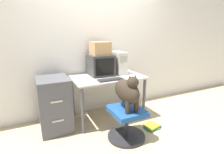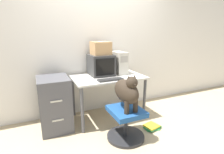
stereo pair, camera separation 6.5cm
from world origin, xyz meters
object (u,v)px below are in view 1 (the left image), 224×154
office_chair (127,122)px  filing_cabinet (54,104)px  crt_monitor (100,65)px  dog (127,91)px  cardboard_box (100,48)px  book_stack_floor (152,126)px  keyboard (110,80)px  pc_tower (118,62)px

office_chair → filing_cabinet: (-0.89, 0.71, 0.18)m
crt_monitor → dog: size_ratio=0.78×
crt_monitor → dog: (0.05, -0.85, -0.22)m
filing_cabinet → cardboard_box: cardboard_box is taller
crt_monitor → book_stack_floor: crt_monitor is taller
office_chair → keyboard: bearing=96.0°
dog → filing_cabinet: (-0.89, 0.71, -0.31)m
keyboard → book_stack_floor: keyboard is taller
dog → book_stack_floor: size_ratio=1.87×
crt_monitor → book_stack_floor: (0.56, -0.80, -0.92)m
office_chair → cardboard_box: cardboard_box is taller
book_stack_floor → crt_monitor: bearing=124.9°
book_stack_floor → dog: bearing=-174.5°
book_stack_floor → filing_cabinet: bearing=154.5°
filing_cabinet → office_chair: bearing=-38.5°
office_chair → book_stack_floor: bearing=5.0°
filing_cabinet → book_stack_floor: 1.59m
crt_monitor → pc_tower: (0.35, 0.01, 0.02)m
crt_monitor → cardboard_box: bearing=90.0°
crt_monitor → office_chair: size_ratio=0.76×
keyboard → pc_tower: bearing=49.7°
dog → cardboard_box: 1.00m
pc_tower → filing_cabinet: bearing=-173.1°
office_chair → filing_cabinet: size_ratio=0.65×
filing_cabinet → cardboard_box: (0.84, 0.14, 0.82)m
dog → book_stack_floor: bearing=5.5°
crt_monitor → book_stack_floor: size_ratio=1.46×
cardboard_box → pc_tower: bearing=1.0°
book_stack_floor → keyboard: bearing=144.0°
crt_monitor → cardboard_box: size_ratio=1.34×
office_chair → dog: bearing=-90.0°
pc_tower → dog: 0.94m
crt_monitor → filing_cabinet: size_ratio=0.50×
keyboard → office_chair: bearing=-84.0°
crt_monitor → filing_cabinet: 1.00m
pc_tower → keyboard: pc_tower is taller
filing_cabinet → book_stack_floor: (1.39, -0.67, -0.39)m
filing_cabinet → keyboard: bearing=-17.4°
crt_monitor → dog: bearing=-86.4°
pc_tower → keyboard: (-0.35, -0.41, -0.18)m
keyboard → book_stack_floor: size_ratio=1.43×
crt_monitor → keyboard: crt_monitor is taller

